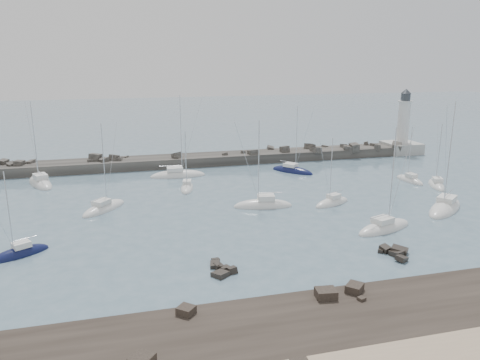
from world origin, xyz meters
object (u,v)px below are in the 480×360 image
at_px(sailboat_2, 20,254).
at_px(sailboat_9, 332,203).
at_px(sailboat_3, 104,209).
at_px(sailboat_5, 263,206).
at_px(sailboat_7, 384,228).
at_px(sailboat_10, 410,181).
at_px(sailboat_11, 445,209).
at_px(sailboat_6, 187,188).
at_px(lighthouse, 402,139).
at_px(sailboat_12, 436,185).
at_px(sailboat_4, 178,176).
at_px(sailboat_1, 41,184).
at_px(sailboat_8, 292,171).

distance_m(sailboat_2, sailboat_9, 40.73).
relative_size(sailboat_3, sailboat_5, 0.96).
bearing_deg(sailboat_2, sailboat_7, -4.11).
distance_m(sailboat_2, sailboat_10, 60.49).
distance_m(sailboat_5, sailboat_7, 16.90).
bearing_deg(sailboat_10, sailboat_5, -165.99).
relative_size(sailboat_7, sailboat_11, 0.85).
distance_m(sailboat_3, sailboat_6, 14.69).
bearing_deg(sailboat_6, sailboat_11, -30.65).
xyz_separation_m(sailboat_3, sailboat_7, (33.21, -16.68, 0.01)).
relative_size(lighthouse, sailboat_10, 1.45).
bearing_deg(sailboat_11, sailboat_12, 57.90).
relative_size(sailboat_6, sailboat_9, 0.97).
xyz_separation_m(sailboat_5, sailboat_9, (9.93, -1.27, -0.01)).
bearing_deg(sailboat_11, sailboat_4, 139.88).
xyz_separation_m(sailboat_1, sailboat_4, (22.64, -0.41, -0.02)).
bearing_deg(sailboat_9, sailboat_2, -168.62).
bearing_deg(sailboat_12, sailboat_11, -122.10).
bearing_deg(sailboat_3, sailboat_2, -121.47).
distance_m(sailboat_1, sailboat_9, 47.37).
xyz_separation_m(sailboat_2, sailboat_9, (39.93, 8.03, -0.00)).
distance_m(sailboat_1, sailboat_2, 30.17).
bearing_deg(sailboat_9, sailboat_3, 169.82).
height_order(sailboat_4, sailboat_12, sailboat_4).
relative_size(sailboat_1, sailboat_4, 0.97).
xyz_separation_m(sailboat_2, sailboat_12, (60.63, 12.49, 0.00)).
relative_size(sailboat_3, sailboat_6, 1.25).
height_order(sailboat_3, sailboat_9, sailboat_3).
xyz_separation_m(sailboat_8, sailboat_12, (19.18, -15.33, 0.01)).
relative_size(sailboat_2, sailboat_11, 0.63).
relative_size(sailboat_6, sailboat_10, 1.01).
distance_m(sailboat_10, sailboat_11, 15.28).
height_order(lighthouse, sailboat_8, lighthouse).
distance_m(sailboat_1, sailboat_8, 43.50).
xyz_separation_m(sailboat_7, sailboat_10, (16.65, 19.34, -0.00)).
height_order(sailboat_6, sailboat_11, sailboat_11).
bearing_deg(sailboat_3, sailboat_12, -1.33).
bearing_deg(lighthouse, sailboat_11, -115.05).
xyz_separation_m(lighthouse, sailboat_9, (-31.12, -30.44, -2.96)).
bearing_deg(lighthouse, sailboat_5, -144.60).
relative_size(sailboat_7, sailboat_9, 1.30).
distance_m(sailboat_2, sailboat_4, 36.17).
height_order(sailboat_5, sailboat_6, sailboat_5).
bearing_deg(sailboat_7, sailboat_12, 39.11).
bearing_deg(sailboat_5, lighthouse, 35.40).
distance_m(sailboat_1, sailboat_3, 19.41).
xyz_separation_m(lighthouse, sailboat_2, (-71.05, -38.47, -2.96)).
relative_size(sailboat_2, sailboat_10, 1.01).
relative_size(sailboat_6, sailboat_11, 0.63).
xyz_separation_m(sailboat_10, sailboat_11, (-4.37, -14.64, 0.01)).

